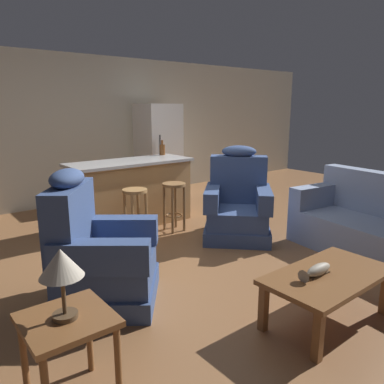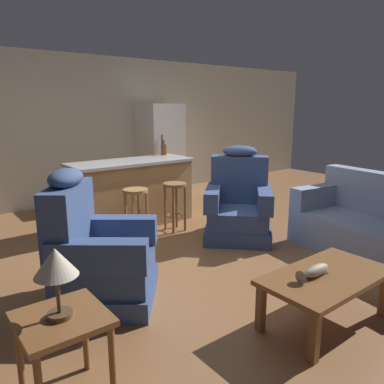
# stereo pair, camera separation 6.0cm
# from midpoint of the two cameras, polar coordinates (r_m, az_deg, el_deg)

# --- Properties ---
(ground_plane) EXTENTS (12.00, 12.00, 0.00)m
(ground_plane) POSITION_cam_midpoint_polar(r_m,az_deg,el_deg) (4.61, -0.16, -8.86)
(ground_plane) COLOR brown
(back_wall) EXTENTS (12.00, 0.05, 2.60)m
(back_wall) POSITION_cam_midpoint_polar(r_m,az_deg,el_deg) (7.03, -16.16, 9.06)
(back_wall) COLOR #A89E89
(back_wall) RESTS_ON ground_plane
(coffee_table) EXTENTS (1.10, 0.60, 0.42)m
(coffee_table) POSITION_cam_midpoint_polar(r_m,az_deg,el_deg) (3.23, 20.33, -12.55)
(coffee_table) COLOR brown
(coffee_table) RESTS_ON ground_plane
(fish_figurine) EXTENTS (0.34, 0.10, 0.10)m
(fish_figurine) POSITION_cam_midpoint_polar(r_m,az_deg,el_deg) (3.11, 18.63, -11.44)
(fish_figurine) COLOR #4C3823
(fish_figurine) RESTS_ON coffee_table
(couch) EXTENTS (1.08, 1.99, 0.94)m
(couch) POSITION_cam_midpoint_polar(r_m,az_deg,el_deg) (4.82, 26.98, -5.04)
(couch) COLOR #8493B2
(couch) RESTS_ON ground_plane
(recliner_near_lamp) EXTENTS (1.18, 1.18, 1.20)m
(recliner_near_lamp) POSITION_cam_midpoint_polar(r_m,az_deg,el_deg) (3.45, -13.89, -9.38)
(recliner_near_lamp) COLOR #384C7A
(recliner_near_lamp) RESTS_ON ground_plane
(recliner_near_island) EXTENTS (1.19, 1.19, 1.20)m
(recliner_near_island) POSITION_cam_midpoint_polar(r_m,az_deg,el_deg) (5.01, 7.42, -2.09)
(recliner_near_island) COLOR #384C7A
(recliner_near_island) RESTS_ON ground_plane
(end_table) EXTENTS (0.48, 0.48, 0.56)m
(end_table) POSITION_cam_midpoint_polar(r_m,az_deg,el_deg) (2.37, -18.36, -19.57)
(end_table) COLOR brown
(end_table) RESTS_ON ground_plane
(table_lamp) EXTENTS (0.24, 0.24, 0.41)m
(table_lamp) POSITION_cam_midpoint_polar(r_m,az_deg,el_deg) (2.18, -19.31, -10.55)
(table_lamp) COLOR #4C3823
(table_lamp) RESTS_ON end_table
(kitchen_island) EXTENTS (1.80, 0.70, 0.95)m
(kitchen_island) POSITION_cam_midpoint_polar(r_m,az_deg,el_deg) (5.55, -8.72, -0.06)
(kitchen_island) COLOR #AD7F4C
(kitchen_island) RESTS_ON ground_plane
(bar_stool_left) EXTENTS (0.32, 0.32, 0.68)m
(bar_stool_left) POSITION_cam_midpoint_polar(r_m,az_deg,el_deg) (4.87, -8.20, -1.94)
(bar_stool_left) COLOR #A87A47
(bar_stool_left) RESTS_ON ground_plane
(bar_stool_right) EXTENTS (0.32, 0.32, 0.68)m
(bar_stool_right) POSITION_cam_midpoint_polar(r_m,az_deg,el_deg) (5.20, -2.29, -0.89)
(bar_stool_right) COLOR olive
(bar_stool_right) RESTS_ON ground_plane
(refrigerator) EXTENTS (0.70, 0.69, 1.76)m
(refrigerator) POSITION_cam_midpoint_polar(r_m,az_deg,el_deg) (7.15, -4.56, 6.20)
(refrigerator) COLOR white
(refrigerator) RESTS_ON ground_plane
(bottle_tall_green) EXTENTS (0.09, 0.09, 0.24)m
(bottle_tall_green) POSITION_cam_midpoint_polar(r_m,az_deg,el_deg) (6.05, -4.03, 6.51)
(bottle_tall_green) COLOR brown
(bottle_tall_green) RESTS_ON kitchen_island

